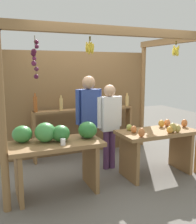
% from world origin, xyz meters
% --- Properties ---
extents(ground_plane, '(12.00, 12.00, 0.00)m').
position_xyz_m(ground_plane, '(0.00, 0.00, 0.00)').
color(ground_plane, slate).
rests_on(ground_plane, ground).
extents(market_stall, '(3.30, 1.92, 2.39)m').
position_xyz_m(market_stall, '(-0.00, 0.43, 1.38)').
color(market_stall, olive).
rests_on(market_stall, ground).
extents(fruit_counter_left, '(1.35, 0.68, 1.06)m').
position_xyz_m(fruit_counter_left, '(-0.87, -0.65, 0.71)').
color(fruit_counter_left, olive).
rests_on(fruit_counter_left, ground).
extents(fruit_counter_right, '(1.34, 0.64, 0.94)m').
position_xyz_m(fruit_counter_right, '(0.88, -0.68, 0.59)').
color(fruit_counter_right, olive).
rests_on(fruit_counter_right, ground).
extents(bottle_shelf_unit, '(2.11, 0.22, 1.35)m').
position_xyz_m(bottle_shelf_unit, '(0.06, 0.68, 0.79)').
color(bottle_shelf_unit, olive).
rests_on(bottle_shelf_unit, ground).
extents(vendor_man, '(0.48, 0.23, 1.69)m').
position_xyz_m(vendor_man, '(-0.11, -0.04, 1.02)').
color(vendor_man, '#443959').
rests_on(vendor_man, ground).
extents(vendor_woman, '(0.48, 0.21, 1.53)m').
position_xyz_m(vendor_woman, '(0.24, -0.13, 0.91)').
color(vendor_woman, '#583461').
rests_on(vendor_woman, ground).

